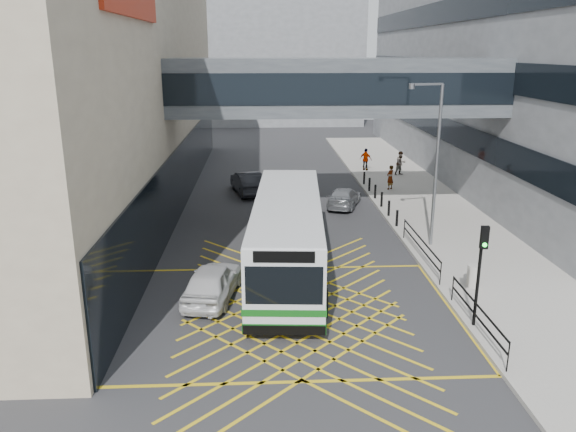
{
  "coord_description": "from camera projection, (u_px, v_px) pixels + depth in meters",
  "views": [
    {
      "loc": [
        -1.12,
        -18.96,
        9.42
      ],
      "look_at": [
        0.0,
        4.0,
        2.6
      ],
      "focal_mm": 35.0,
      "sensor_mm": 36.0,
      "label": 1
    }
  ],
  "objects": [
    {
      "name": "pedestrian_b",
      "position": [
        401.0,
        163.0,
        43.01
      ],
      "size": [
        1.02,
        0.83,
        1.81
      ],
      "primitive_type": "imported",
      "rotation": [
        0.0,
        0.0,
        0.42
      ],
      "color": "gray",
      "rests_on": "pavement"
    },
    {
      "name": "street_lamp",
      "position": [
        434.0,
        156.0,
        26.51
      ],
      "size": [
        1.77,
        0.59,
        7.81
      ],
      "rotation": [
        0.0,
        0.0,
        0.22
      ],
      "color": "slate",
      "rests_on": "pavement"
    },
    {
      "name": "traffic_light",
      "position": [
        481.0,
        262.0,
        18.89
      ],
      "size": [
        0.27,
        0.43,
        3.7
      ],
      "rotation": [
        0.0,
        0.0,
        -0.07
      ],
      "color": "black",
      "rests_on": "pavement"
    },
    {
      "name": "skybridge",
      "position": [
        336.0,
        87.0,
        30.38
      ],
      "size": [
        20.0,
        4.1,
        3.0
      ],
      "color": "#44494E",
      "rests_on": "ground"
    },
    {
      "name": "bus",
      "position": [
        288.0,
        234.0,
        24.04
      ],
      "size": [
        3.64,
        12.32,
        3.41
      ],
      "rotation": [
        0.0,
        0.0,
        -0.07
      ],
      "color": "silver",
      "rests_on": "ground"
    },
    {
      "name": "bollards",
      "position": [
        378.0,
        195.0,
        35.37
      ],
      "size": [
        0.14,
        10.14,
        0.9
      ],
      "color": "black",
      "rests_on": "pavement"
    },
    {
      "name": "ground",
      "position": [
        293.0,
        313.0,
        20.89
      ],
      "size": [
        120.0,
        120.0,
        0.0
      ],
      "primitive_type": "plane",
      "color": "#333335"
    },
    {
      "name": "kerb_railings",
      "position": [
        443.0,
        270.0,
        22.63
      ],
      "size": [
        0.05,
        12.54,
        1.0
      ],
      "color": "black",
      "rests_on": "pavement"
    },
    {
      "name": "building_far",
      "position": [
        253.0,
        53.0,
        75.68
      ],
      "size": [
        28.0,
        16.0,
        18.0
      ],
      "primitive_type": "cube",
      "color": "slate",
      "rests_on": "ground"
    },
    {
      "name": "box_junction",
      "position": [
        293.0,
        313.0,
        20.88
      ],
      "size": [
        12.0,
        9.0,
        0.01
      ],
      "color": "gold",
      "rests_on": "ground"
    },
    {
      "name": "litter_bin",
      "position": [
        473.0,
        276.0,
        22.78
      ],
      "size": [
        0.52,
        0.52,
        0.91
      ],
      "primitive_type": "cylinder",
      "color": "#ADA89E",
      "rests_on": "pavement"
    },
    {
      "name": "car_white",
      "position": [
        212.0,
        281.0,
        21.93
      ],
      "size": [
        2.64,
        4.86,
        1.47
      ],
      "primitive_type": "imported",
      "rotation": [
        0.0,
        0.0,
        2.97
      ],
      "color": "silver",
      "rests_on": "ground"
    },
    {
      "name": "car_silver",
      "position": [
        344.0,
        197.0,
        34.96
      ],
      "size": [
        2.91,
        4.35,
        1.25
      ],
      "primitive_type": "imported",
      "rotation": [
        0.0,
        0.0,
        2.81
      ],
      "color": "gray",
      "rests_on": "ground"
    },
    {
      "name": "pedestrian_a",
      "position": [
        390.0,
        177.0,
        38.59
      ],
      "size": [
        0.81,
        0.79,
        1.66
      ],
      "primitive_type": "imported",
      "rotation": [
        0.0,
        0.0,
        3.85
      ],
      "color": "gray",
      "rests_on": "pavement"
    },
    {
      "name": "pavement",
      "position": [
        421.0,
        203.0,
        35.64
      ],
      "size": [
        6.0,
        54.0,
        0.16
      ],
      "primitive_type": "cube",
      "color": "#A7A199",
      "rests_on": "ground"
    },
    {
      "name": "pedestrian_c",
      "position": [
        366.0,
        159.0,
        44.66
      ],
      "size": [
        1.12,
        1.03,
        1.75
      ],
      "primitive_type": "imported",
      "rotation": [
        0.0,
        0.0,
        2.48
      ],
      "color": "gray",
      "rests_on": "pavement"
    },
    {
      "name": "car_dark",
      "position": [
        248.0,
        182.0,
        38.17
      ],
      "size": [
        2.98,
        5.15,
        1.51
      ],
      "primitive_type": "imported",
      "rotation": [
        0.0,
        0.0,
        3.38
      ],
      "color": "black",
      "rests_on": "ground"
    }
  ]
}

